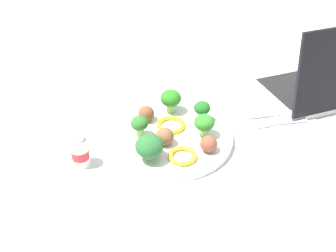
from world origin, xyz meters
TOP-DOWN VIEW (x-y plane):
  - ground_plane at (0.00, 0.00)m, footprint 4.00×4.00m
  - plate at (0.00, 0.00)m, footprint 0.28×0.28m
  - broccoli_floret_center at (0.06, -0.00)m, footprint 0.04×0.04m
  - broccoli_floret_back_right at (0.05, 0.08)m, footprint 0.06×0.06m
  - broccoli_floret_back_left at (-0.08, -0.04)m, footprint 0.04×0.04m
  - broccoli_floret_mid_right at (-0.07, 0.02)m, footprint 0.04×0.04m
  - broccoli_floret_far_rim at (-0.02, -0.09)m, footprint 0.05×0.05m
  - meatball_far_rim at (0.01, 0.04)m, footprint 0.04×0.04m
  - meatball_front_left at (0.04, -0.06)m, footprint 0.04×0.04m
  - meatball_back_left at (-0.07, 0.07)m, footprint 0.04×0.04m
  - pepper_ring_near_rim at (-0.02, 0.08)m, footprint 0.08×0.08m
  - pepper_ring_mid_left at (-0.01, -0.02)m, footprint 0.09×0.09m
  - napkin at (-0.26, -0.04)m, footprint 0.18×0.13m
  - fork at (-0.26, -0.02)m, footprint 0.12×0.02m
  - knife at (-0.25, -0.06)m, footprint 0.15×0.02m
  - yogurt_bottle at (0.18, 0.06)m, footprint 0.04×0.04m
  - laptop at (-0.42, -0.13)m, footprint 0.36×0.29m

SIDE VIEW (x-z plane):
  - ground_plane at x=0.00m, z-range 0.00..0.00m
  - napkin at x=-0.26m, z-range 0.00..0.01m
  - knife at x=-0.25m, z-range 0.00..0.01m
  - fork at x=-0.26m, z-range 0.00..0.01m
  - plate at x=0.00m, z-range 0.00..0.02m
  - pepper_ring_mid_left at x=-0.01m, z-range 0.02..0.02m
  - pepper_ring_near_rim at x=-0.02m, z-range 0.02..0.03m
  - yogurt_bottle at x=0.18m, z-range 0.00..0.07m
  - meatball_back_left at x=-0.07m, z-range 0.02..0.05m
  - meatball_front_left at x=0.04m, z-range 0.02..0.05m
  - meatball_far_rim at x=0.01m, z-range 0.02..0.05m
  - laptop at x=-0.42m, z-range -0.07..0.15m
  - broccoli_floret_center at x=0.06m, z-range 0.02..0.07m
  - broccoli_floret_back_left at x=-0.08m, z-range 0.02..0.07m
  - broccoli_floret_mid_right at x=-0.07m, z-range 0.02..0.07m
  - broccoli_floret_back_right at x=0.05m, z-range 0.02..0.08m
  - broccoli_floret_far_rim at x=-0.02m, z-range 0.02..0.08m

